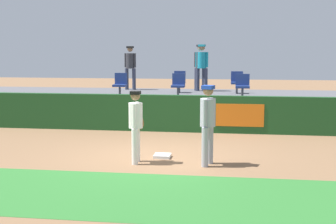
{
  "coord_description": "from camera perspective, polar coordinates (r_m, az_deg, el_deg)",
  "views": [
    {
      "loc": [
        1.91,
        -10.9,
        2.65
      ],
      "look_at": [
        0.23,
        0.97,
        1.0
      ],
      "focal_mm": 48.79,
      "sensor_mm": 36.0,
      "label": 1
    }
  ],
  "objects": [
    {
      "name": "spectator_capped",
      "position": [
        18.53,
        4.24,
        5.98
      ],
      "size": [
        0.52,
        0.42,
        1.88
      ],
      "rotation": [
        0.0,
        0.0,
        2.94
      ],
      "color": "#33384C",
      "rests_on": "bleacher_platform"
    },
    {
      "name": "bleacher_platform",
      "position": [
        17.3,
        1.64,
        0.64
      ],
      "size": [
        18.0,
        4.8,
        0.97
      ],
      "primitive_type": "cube",
      "color": "#59595E",
      "rests_on": "ground_plane"
    },
    {
      "name": "spectator_casual",
      "position": [
        18.63,
        4.04,
        5.98
      ],
      "size": [
        0.5,
        0.45,
        1.87
      ],
      "rotation": [
        0.0,
        0.0,
        2.83
      ],
      "color": "#33384C",
      "rests_on": "bleacher_platform"
    },
    {
      "name": "ground_plane",
      "position": [
        11.38,
        -1.85,
        -5.63
      ],
      "size": [
        60.0,
        60.0,
        0.0
      ],
      "primitive_type": "plane",
      "color": "#846042"
    },
    {
      "name": "seat_front_right",
      "position": [
        15.98,
        9.29,
        3.4
      ],
      "size": [
        0.48,
        0.44,
        0.84
      ],
      "color": "#4C4C51",
      "rests_on": "bleacher_platform"
    },
    {
      "name": "field_wall",
      "position": [
        14.75,
        0.57,
        -0.17
      ],
      "size": [
        18.0,
        0.26,
        1.19
      ],
      "color": "#19471E",
      "rests_on": "ground_plane"
    },
    {
      "name": "player_runner_visitor",
      "position": [
        10.42,
        4.99,
        -0.92
      ],
      "size": [
        0.44,
        0.5,
        1.84
      ],
      "rotation": [
        0.0,
        0.0,
        -1.87
      ],
      "color": "#9EA3AD",
      "rests_on": "ground_plane"
    },
    {
      "name": "spectator_hooded",
      "position": [
        19.2,
        -4.74,
        5.93
      ],
      "size": [
        0.5,
        0.39,
        1.81
      ],
      "rotation": [
        0.0,
        0.0,
        3.0
      ],
      "color": "#33384C",
      "rests_on": "bleacher_platform"
    },
    {
      "name": "grass_foreground_strip",
      "position": [
        8.59,
        -5.3,
        -10.14
      ],
      "size": [
        18.0,
        2.8,
        0.01
      ],
      "primitive_type": "cube",
      "color": "#2D722D",
      "rests_on": "ground_plane"
    },
    {
      "name": "first_base",
      "position": [
        11.31,
        -0.71,
        -5.51
      ],
      "size": [
        0.4,
        0.4,
        0.08
      ],
      "primitive_type": "cube",
      "color": "white",
      "rests_on": "ground_plane"
    },
    {
      "name": "player_fielder_home",
      "position": [
        10.64,
        -4.02,
        -1.21
      ],
      "size": [
        0.33,
        0.54,
        1.7
      ],
      "rotation": [
        0.0,
        0.0,
        -1.54
      ],
      "color": "white",
      "rests_on": "ground_plane"
    },
    {
      "name": "seat_back_right",
      "position": [
        17.77,
        8.6,
        3.85
      ],
      "size": [
        0.46,
        0.44,
        0.84
      ],
      "color": "#4C4C51",
      "rests_on": "bleacher_platform"
    },
    {
      "name": "seat_front_left",
      "position": [
        16.46,
        -6.0,
        3.58
      ],
      "size": [
        0.44,
        0.44,
        0.84
      ],
      "color": "#4C4C51",
      "rests_on": "bleacher_platform"
    },
    {
      "name": "seat_front_center",
      "position": [
        16.08,
        1.29,
        3.52
      ],
      "size": [
        0.46,
        0.44,
        0.84
      ],
      "color": "#4C4C51",
      "rests_on": "bleacher_platform"
    },
    {
      "name": "seat_back_center",
      "position": [
        17.89,
        1.44,
        3.96
      ],
      "size": [
        0.44,
        0.44,
        0.84
      ],
      "color": "#4C4C51",
      "rests_on": "bleacher_platform"
    }
  ]
}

